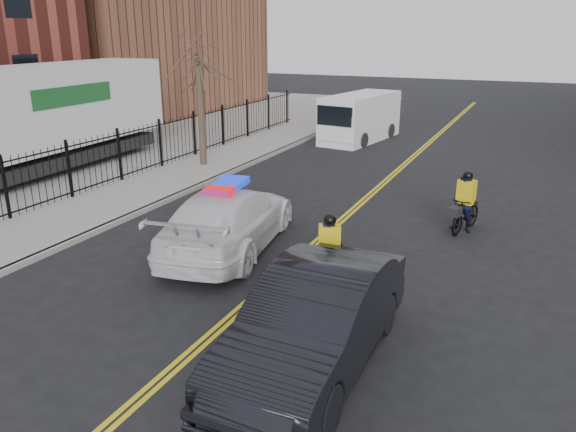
# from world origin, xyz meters

# --- Properties ---
(ground) EXTENTS (120.00, 120.00, 0.00)m
(ground) POSITION_xyz_m (0.00, 0.00, 0.00)
(ground) COLOR black
(ground) RESTS_ON ground
(center_line_left) EXTENTS (0.10, 60.00, 0.01)m
(center_line_left) POSITION_xyz_m (-0.08, 8.00, 0.01)
(center_line_left) COLOR gold
(center_line_left) RESTS_ON ground
(center_line_right) EXTENTS (0.10, 60.00, 0.01)m
(center_line_right) POSITION_xyz_m (0.08, 8.00, 0.01)
(center_line_right) COLOR gold
(center_line_right) RESTS_ON ground
(sidewalk) EXTENTS (3.00, 60.00, 0.15)m
(sidewalk) POSITION_xyz_m (-7.50, 8.00, 0.07)
(sidewalk) COLOR gray
(sidewalk) RESTS_ON ground
(curb) EXTENTS (0.20, 60.00, 0.15)m
(curb) POSITION_xyz_m (-6.00, 8.00, 0.07)
(curb) COLOR gray
(curb) RESTS_ON ground
(iron_fence) EXTENTS (0.12, 28.00, 2.00)m
(iron_fence) POSITION_xyz_m (-9.00, 8.00, 1.00)
(iron_fence) COLOR black
(iron_fence) RESTS_ON ground
(warehouse_far) EXTENTS (14.00, 18.00, 14.00)m
(warehouse_far) POSITION_xyz_m (-23.00, 24.00, 7.00)
(warehouse_far) COLOR brown
(warehouse_far) RESTS_ON ground
(street_tree) EXTENTS (3.20, 3.20, 4.80)m
(street_tree) POSITION_xyz_m (-7.60, 10.00, 3.53)
(street_tree) COLOR #3C2E23
(street_tree) RESTS_ON sidewalk
(police_cruiser) EXTENTS (3.26, 6.02, 1.82)m
(police_cruiser) POSITION_xyz_m (-1.95, 2.43, 0.83)
(police_cruiser) COLOR white
(police_cruiser) RESTS_ON ground
(dark_sedan) EXTENTS (1.86, 5.28, 1.74)m
(dark_sedan) POSITION_xyz_m (2.17, -1.74, 0.87)
(dark_sedan) COLOR black
(dark_sedan) RESTS_ON ground
(cargo_van) EXTENTS (2.89, 5.93, 2.38)m
(cargo_van) POSITION_xyz_m (-3.53, 18.54, 1.16)
(cargo_van) COLOR white
(cargo_van) RESTS_ON ground
(semi_trailer) EXTENTS (3.21, 13.67, 4.23)m
(semi_trailer) POSITION_xyz_m (-12.73, 5.85, 2.40)
(semi_trailer) COLOR silver
(semi_trailer) RESTS_ON ground
(cyclist_near) EXTENTS (1.27, 1.95, 1.81)m
(cyclist_near) POSITION_xyz_m (1.35, 1.11, 0.63)
(cyclist_near) COLOR black
(cyclist_near) RESTS_ON ground
(cyclist_far) EXTENTS (0.96, 1.83, 1.78)m
(cyclist_far) POSITION_xyz_m (3.50, 6.40, 0.70)
(cyclist_far) COLOR black
(cyclist_far) RESTS_ON ground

